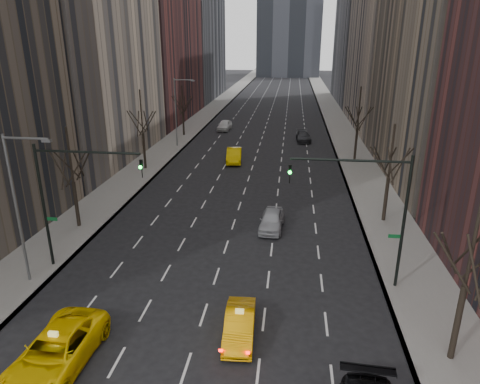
% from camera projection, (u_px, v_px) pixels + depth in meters
% --- Properties ---
extents(sidewalk_left, '(4.50, 320.00, 0.15)m').
position_uv_depth(sidewalk_left, '(205.00, 115.00, 82.28)').
color(sidewalk_left, slate).
rests_on(sidewalk_left, ground).
extents(sidewalk_right, '(4.50, 320.00, 0.15)m').
position_uv_depth(sidewalk_right, '(335.00, 118.00, 79.52)').
color(sidewalk_right, slate).
rests_on(sidewalk_right, ground).
extents(tree_lw_b, '(3.36, 3.50, 7.82)m').
position_uv_depth(tree_lw_b, '(73.00, 182.00, 32.43)').
color(tree_lw_b, black).
rests_on(tree_lw_b, ground).
extents(tree_lw_c, '(3.36, 3.50, 8.74)m').
position_uv_depth(tree_lw_c, '(143.00, 134.00, 47.28)').
color(tree_lw_c, black).
rests_on(tree_lw_c, ground).
extents(tree_lw_d, '(3.36, 3.50, 7.36)m').
position_uv_depth(tree_lw_d, '(183.00, 112.00, 64.26)').
color(tree_lw_d, black).
rests_on(tree_lw_d, ground).
extents(tree_rw_a, '(3.36, 3.50, 8.28)m').
position_uv_depth(tree_rw_a, '(465.00, 287.00, 18.46)').
color(tree_rw_a, black).
rests_on(tree_rw_a, ground).
extents(tree_rw_b, '(3.36, 3.50, 7.82)m').
position_uv_depth(tree_rw_b, '(388.00, 178.00, 33.46)').
color(tree_rw_b, black).
rests_on(tree_rw_b, ground).
extents(tree_rw_c, '(3.36, 3.50, 8.74)m').
position_uv_depth(tree_rw_c, '(357.00, 129.00, 50.17)').
color(tree_rw_c, black).
rests_on(tree_rw_c, ground).
extents(traffic_mast_left, '(6.69, 0.39, 8.00)m').
position_uv_depth(traffic_mast_left, '(67.00, 188.00, 25.90)').
color(traffic_mast_left, black).
rests_on(traffic_mast_left, ground).
extents(traffic_mast_right, '(6.69, 0.39, 8.00)m').
position_uv_depth(traffic_mast_right, '(375.00, 200.00, 23.84)').
color(traffic_mast_right, black).
rests_on(traffic_mast_right, ground).
extents(streetlight_near, '(2.83, 0.22, 9.00)m').
position_uv_depth(streetlight_near, '(20.00, 196.00, 24.19)').
color(streetlight_near, slate).
rests_on(streetlight_near, ground).
extents(streetlight_far, '(2.83, 0.22, 9.00)m').
position_uv_depth(streetlight_far, '(178.00, 106.00, 56.89)').
color(streetlight_far, slate).
rests_on(streetlight_far, ground).
extents(taxi_suv, '(2.92, 6.06, 1.66)m').
position_uv_depth(taxi_suv, '(56.00, 351.00, 19.07)').
color(taxi_suv, yellow).
rests_on(taxi_suv, ground).
extents(taxi_sedan, '(1.63, 4.18, 1.36)m').
position_uv_depth(taxi_sedan, '(240.00, 325.00, 21.10)').
color(taxi_sedan, '#F2A005').
rests_on(taxi_sedan, ground).
extents(silver_sedan_ahead, '(2.01, 4.45, 1.48)m').
position_uv_depth(silver_sedan_ahead, '(272.00, 220.00, 33.18)').
color(silver_sedan_ahead, '#A2A4AA').
rests_on(silver_sedan_ahead, ground).
extents(far_taxi, '(2.21, 5.10, 1.63)m').
position_uv_depth(far_taxi, '(234.00, 155.00, 51.28)').
color(far_taxi, '#EEC005').
rests_on(far_taxi, ground).
extents(far_suv_grey, '(2.31, 4.92, 1.39)m').
position_uv_depth(far_suv_grey, '(303.00, 136.00, 61.79)').
color(far_suv_grey, '#28292D').
rests_on(far_suv_grey, ground).
extents(far_car_white, '(2.11, 4.77, 1.60)m').
position_uv_depth(far_car_white, '(225.00, 125.00, 69.27)').
color(far_car_white, white).
rests_on(far_car_white, ground).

